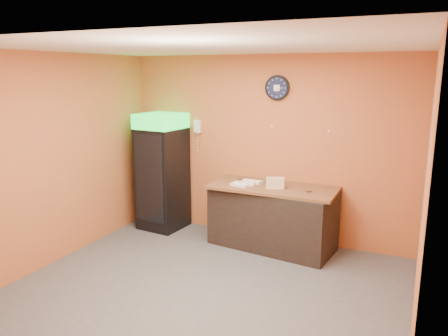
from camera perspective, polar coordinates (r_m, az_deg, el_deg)
The scene contains 15 objects.
floor at distance 5.40m, azimuth -2.39°, elevation -15.65°, with size 4.50×4.50×0.00m, color #47474C.
back_wall at distance 6.70m, azimuth 5.40°, elevation 2.58°, with size 4.50×0.02×2.80m, color #BB5A34.
left_wall at distance 6.25m, azimuth -21.17°, elevation 1.06°, with size 0.02×4.00×2.80m, color #BB5A34.
right_wall at distance 4.37m, azimuth 24.69°, elevation -3.89°, with size 0.02×4.00×2.80m, color #BB5A34.
ceiling at distance 4.77m, azimuth -2.70°, elevation 15.52°, with size 4.50×4.00×0.02m, color white.
beverage_cooler at distance 7.17m, azimuth -8.21°, elevation -0.71°, with size 0.72×0.73×1.89m.
prep_counter at distance 6.49m, azimuth 6.32°, elevation -6.50°, with size 1.77×0.79×0.89m, color black.
wall_clock at distance 6.52m, azimuth 6.97°, elevation 10.36°, with size 0.36×0.06×0.36m.
wall_phone at distance 7.07m, azimuth -3.49°, elevation 5.46°, with size 0.11×0.10×0.21m.
butcher_paper at distance 6.35m, azimuth 6.42°, elevation -2.55°, with size 1.82×0.85×0.04m, color brown.
sub_roll_stack at distance 6.20m, azimuth 6.70°, elevation -1.97°, with size 0.27×0.17×0.16m.
wrapped_sandwich_left at distance 6.38m, azimuth 2.66°, elevation -2.04°, with size 0.29×0.11×0.04m, color white.
wrapped_sandwich_mid at distance 6.30m, azimuth 1.99°, elevation -2.25°, with size 0.26×0.10×0.04m, color white.
wrapped_sandwich_right at distance 6.50m, azimuth 3.65°, elevation -1.78°, with size 0.28×0.11×0.04m, color white.
kitchen_tool at distance 6.49m, azimuth 5.22°, elevation -1.78°, with size 0.05×0.05×0.05m, color silver.
Camera 1 is at (2.21, -4.22, 2.55)m, focal length 35.00 mm.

